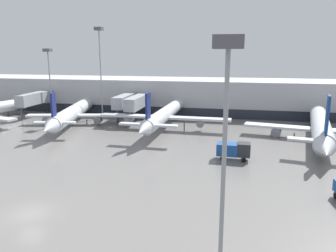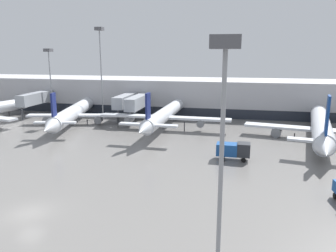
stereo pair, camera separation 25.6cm
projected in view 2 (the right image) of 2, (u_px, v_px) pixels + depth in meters
name	position (u px, v px, depth m)	size (l,w,h in m)	color
ground_plane	(29.00, 213.00, 33.25)	(320.00, 320.00, 0.00)	slate
terminal_building	(163.00, 95.00, 91.31)	(160.00, 29.64, 9.00)	#B2B2B7
parked_jet_0	(164.00, 115.00, 68.88)	(28.03, 34.02, 9.16)	silver
parked_jet_3	(321.00, 127.00, 60.49)	(27.79, 38.44, 9.91)	silver
parked_jet_4	(73.00, 113.00, 74.29)	(20.69, 36.20, 8.65)	silver
service_truck_2	(233.00, 150.00, 49.54)	(5.03, 2.30, 2.71)	#19478C
apron_light_mast_0	(224.00, 93.00, 19.87)	(1.80, 1.80, 16.93)	gray
apron_light_mast_3	(100.00, 49.00, 78.71)	(1.80, 1.80, 21.95)	gray
apron_light_mast_7	(49.00, 62.00, 84.57)	(1.80, 1.80, 17.04)	gray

